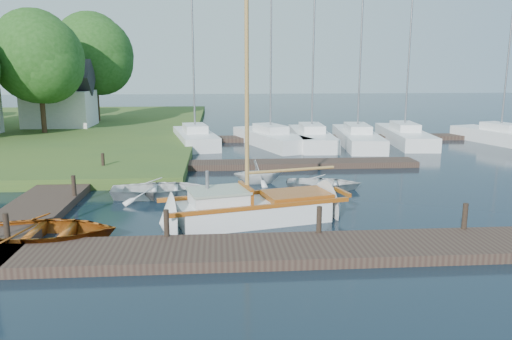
{
  "coord_description": "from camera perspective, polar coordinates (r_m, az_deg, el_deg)",
  "views": [
    {
      "loc": [
        -1.47,
        -19.04,
        5.15
      ],
      "look_at": [
        0.0,
        0.0,
        1.2
      ],
      "focal_mm": 35.0,
      "sensor_mm": 36.0,
      "label": 1
    }
  ],
  "objects": [
    {
      "name": "left_dock",
      "position": [
        22.59,
        -21.1,
        -1.9
      ],
      "size": [
        2.2,
        18.0,
        0.3
      ],
      "primitive_type": "cube",
      "color": "#32231D",
      "rests_on": "ground"
    },
    {
      "name": "mooring_post_3",
      "position": [
        16.52,
        22.76,
        -4.88
      ],
      "size": [
        0.16,
        0.16,
        0.8
      ],
      "primitive_type": "cylinder",
      "color": "black",
      "rests_on": "near_dock"
    },
    {
      "name": "marina_boat_3",
      "position": [
        34.27,
        11.49,
        3.78
      ],
      "size": [
        3.07,
        9.06,
        12.39
      ],
      "rotation": [
        0.0,
        0.0,
        1.47
      ],
      "color": "white",
      "rests_on": "ground"
    },
    {
      "name": "marina_boat_1",
      "position": [
        33.27,
        1.66,
        3.75
      ],
      "size": [
        4.72,
        8.17,
        9.54
      ],
      "rotation": [
        0.0,
        0.0,
        1.91
      ],
      "color": "white",
      "rests_on": "ground"
    },
    {
      "name": "marina_boat_0",
      "position": [
        33.72,
        -6.97,
        3.79
      ],
      "size": [
        3.49,
        7.5,
        10.6
      ],
      "rotation": [
        0.0,
        0.0,
        1.76
      ],
      "color": "white",
      "rests_on": "ground"
    },
    {
      "name": "tender_c",
      "position": [
        21.66,
        7.73,
        -1.29
      ],
      "size": [
        3.59,
        2.9,
        0.66
      ],
      "primitive_type": "imported",
      "rotation": [
        0.0,
        0.0,
        1.35
      ],
      "color": "white",
      "rests_on": "ground"
    },
    {
      "name": "mooring_post_1",
      "position": [
        14.81,
        -10.19,
        -5.99
      ],
      "size": [
        0.16,
        0.16,
        0.8
      ],
      "primitive_type": "cylinder",
      "color": "black",
      "rests_on": "near_dock"
    },
    {
      "name": "sailboat",
      "position": [
        17.07,
        0.18,
        -4.66
      ],
      "size": [
        7.41,
        3.64,
        9.83
      ],
      "rotation": [
        0.0,
        0.0,
        0.25
      ],
      "color": "white",
      "rests_on": "ground"
    },
    {
      "name": "tree_3",
      "position": [
        39.16,
        -23.59,
        11.7
      ],
      "size": [
        6.41,
        6.38,
        8.74
      ],
      "color": "#332114",
      "rests_on": "shore"
    },
    {
      "name": "mooring_post_5",
      "position": [
        25.07,
        -17.09,
        0.94
      ],
      "size": [
        0.16,
        0.16,
        0.8
      ],
      "primitive_type": "cylinder",
      "color": "black",
      "rests_on": "left_dock"
    },
    {
      "name": "tender_b",
      "position": [
        22.45,
        0.26,
        -0.05
      ],
      "size": [
        2.4,
        2.13,
        1.17
      ],
      "primitive_type": "imported",
      "rotation": [
        0.0,
        0.0,
        1.68
      ],
      "color": "white",
      "rests_on": "ground"
    },
    {
      "name": "pontoon",
      "position": [
        37.21,
        13.61,
        3.63
      ],
      "size": [
        30.0,
        1.6,
        0.3
      ],
      "primitive_type": "cube",
      "color": "#32231D",
      "rests_on": "ground"
    },
    {
      "name": "marina_boat_2",
      "position": [
        33.87,
        6.36,
        3.86
      ],
      "size": [
        2.47,
        8.4,
        12.22
      ],
      "rotation": [
        0.0,
        0.0,
        1.54
      ],
      "color": "white",
      "rests_on": "ground"
    },
    {
      "name": "dinghy",
      "position": [
        16.22,
        -23.26,
        -6.14
      ],
      "size": [
        4.43,
        3.22,
        0.9
      ],
      "primitive_type": "imported",
      "rotation": [
        0.0,
        0.0,
        1.55
      ],
      "color": "brown",
      "rests_on": "ground"
    },
    {
      "name": "house_c",
      "position": [
        42.99,
        -21.54,
        7.45
      ],
      "size": [
        5.25,
        4.0,
        5.28
      ],
      "color": "white",
      "rests_on": "shore"
    },
    {
      "name": "near_dock",
      "position": [
        14.04,
        1.91,
        -9.17
      ],
      "size": [
        18.0,
        2.2,
        0.3
      ],
      "primitive_type": "cube",
      "color": "#32231D",
      "rests_on": "ground"
    },
    {
      "name": "far_dock",
      "position": [
        26.26,
        3.26,
        0.69
      ],
      "size": [
        14.0,
        1.6,
        0.3
      ],
      "primitive_type": "cube",
      "color": "#32231D",
      "rests_on": "ground"
    },
    {
      "name": "mooring_post_0",
      "position": [
        15.92,
        -26.61,
        -5.83
      ],
      "size": [
        0.16,
        0.16,
        0.8
      ],
      "primitive_type": "cylinder",
      "color": "black",
      "rests_on": "near_dock"
    },
    {
      "name": "tree_7",
      "position": [
        46.32,
        -17.99,
        12.43
      ],
      "size": [
        6.83,
        6.83,
        9.38
      ],
      "color": "#332114",
      "rests_on": "shore"
    },
    {
      "name": "mooring_post_4",
      "position": [
        20.32,
        -20.1,
        -1.69
      ],
      "size": [
        0.16,
        0.16,
        0.8
      ],
      "primitive_type": "cylinder",
      "color": "black",
      "rests_on": "left_dock"
    },
    {
      "name": "mooring_post_2",
      "position": [
        15.03,
        7.22,
        -5.63
      ],
      "size": [
        0.16,
        0.16,
        0.8
      ],
      "primitive_type": "cylinder",
      "color": "black",
      "rests_on": "near_dock"
    },
    {
      "name": "ground",
      "position": [
        19.78,
        -0.0,
        -3.41
      ],
      "size": [
        160.0,
        160.0,
        0.0
      ],
      "primitive_type": "plane",
      "color": "black",
      "rests_on": "ground"
    },
    {
      "name": "marina_boat_4",
      "position": [
        36.03,
        16.59,
        3.88
      ],
      "size": [
        3.06,
        8.88,
        9.92
      ],
      "rotation": [
        0.0,
        0.0,
        1.47
      ],
      "color": "white",
      "rests_on": "ground"
    },
    {
      "name": "tender_a",
      "position": [
        20.52,
        -10.89,
        -1.91
      ],
      "size": [
        4.05,
        3.01,
        0.8
      ],
      "primitive_type": "imported",
      "rotation": [
        0.0,
        0.0,
        1.64
      ],
      "color": "white",
      "rests_on": "ground"
    },
    {
      "name": "marina_boat_6",
      "position": [
        38.13,
        26.15,
        3.58
      ],
      "size": [
        4.15,
        7.59,
        9.77
      ],
      "rotation": [
        0.0,
        0.0,
        1.86
      ],
      "color": "white",
      "rests_on": "ground"
    }
  ]
}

